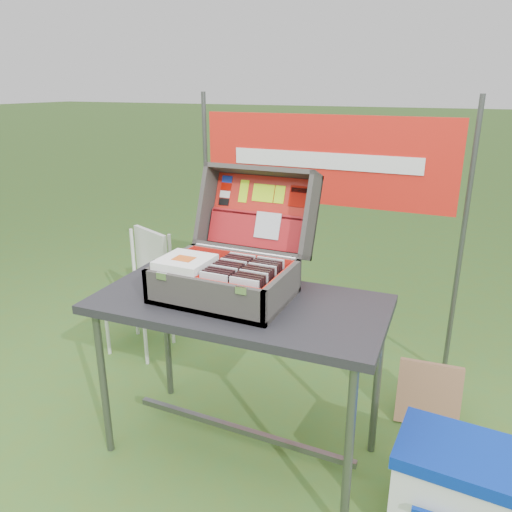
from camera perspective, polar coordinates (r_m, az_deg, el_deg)
The scene contains 91 objects.
ground at distance 2.74m, azimuth -0.69°, elevation -20.52°, with size 80.00×80.00×0.00m, color #396A2A.
table at distance 2.46m, azimuth -1.85°, elevation -13.87°, with size 1.32×0.66×0.82m, color #262629, non-canonical shape.
table_top at distance 2.27m, azimuth -1.95°, elevation -5.53°, with size 1.32×0.66×0.04m, color #262629.
table_leg_fl at distance 2.58m, azimuth -17.06°, elevation -13.63°, with size 0.04×0.04×0.78m, color #59595B.
table_leg_fr at distance 2.10m, azimuth 10.52°, elevation -21.47°, with size 0.04×0.04×0.78m, color #59595B.
table_leg_bl at distance 2.94m, azimuth -10.14°, elevation -8.75°, with size 0.04×0.04×0.78m, color #59595B.
table_leg_br at distance 2.53m, azimuth 13.67°, elevation -13.92°, with size 0.04×0.04×0.78m, color #59595B.
table_brace at distance 2.63m, azimuth -1.77°, elevation -19.23°, with size 1.17×0.03×0.03m, color #59595B.
suitcase at distance 2.25m, azimuth -3.02°, elevation 1.94°, with size 0.59×0.58×0.52m, color #524E4A, non-canonical shape.
suitcase_base_bottom at distance 2.29m, azimuth -3.61°, elevation -4.45°, with size 0.59×0.42×0.02m, color #524E4A.
suitcase_base_wall_front at distance 2.10m, azimuth -6.18°, elevation -4.71°, with size 0.59×0.02×0.16m, color #524E4A.
suitcase_base_wall_back at distance 2.43m, azimuth -1.45°, elevation -1.30°, with size 0.59×0.02×0.16m, color #524E4A.
suitcase_base_wall_left at distance 2.40m, azimuth -9.61°, elevation -1.81°, with size 0.02×0.42×0.16m, color #524E4A.
suitcase_base_wall_right at distance 2.15m, azimuth 3.02°, elevation -4.05°, with size 0.02×0.42×0.16m, color #524E4A.
suitcase_liner_floor at distance 2.28m, azimuth -3.62°, elevation -4.11°, with size 0.54×0.37×0.01m, color red.
suitcase_latch_left at distance 2.17m, azimuth -10.72°, elevation -2.27°, with size 0.05×0.01×0.03m, color silver.
suitcase_latch_right at distance 1.98m, azimuth -1.70°, elevation -3.96°, with size 0.05×0.01×0.03m, color silver.
suitcase_hinge at distance 2.41m, azimuth -1.35°, elevation 0.54°, with size 0.02×0.02×0.53m, color silver.
suitcase_lid_back at distance 2.55m, azimuth 0.69°, elevation 5.00°, with size 0.59×0.42×0.02m, color #524E4A.
suitcase_lid_rim_far at distance 2.52m, azimuth 0.77°, elevation 9.66°, with size 0.59×0.02×0.16m, color #524E4A.
suitcase_lid_rim_near at distance 2.48m, azimuth -0.57°, elevation 0.69°, with size 0.59×0.02×0.16m, color #524E4A.
suitcase_lid_rim_left at distance 2.62m, azimuth -5.56°, elevation 5.80°, with size 0.02×0.42×0.16m, color #524E4A.
suitcase_lid_rim_right at distance 2.39m, azimuth 6.29°, elevation 4.50°, with size 0.02×0.42×0.16m, color #524E4A.
suitcase_lid_liner at distance 2.54m, azimuth 0.56°, elevation 5.04°, with size 0.54×0.37×0.01m, color red.
suitcase_liner_wall_front at distance 2.11m, azimuth -5.99°, elevation -4.28°, with size 0.54×0.01×0.13m, color red.
suitcase_liner_wall_back at distance 2.41m, azimuth -1.60°, elevation -1.15°, with size 0.54×0.01×0.13m, color red.
suitcase_liner_wall_left at distance 2.39m, azimuth -9.33°, elevation -1.60°, with size 0.01×0.37×0.13m, color red.
suitcase_liner_wall_right at distance 2.15m, azimuth 2.67°, elevation -3.71°, with size 0.01×0.37×0.13m, color red.
suitcase_lid_pocket at distance 2.52m, azimuth 0.07°, elevation 2.91°, with size 0.52×0.17×0.03m, color maroon.
suitcase_pocket_edge at distance 2.52m, azimuth 0.30°, elevation 4.81°, with size 0.51×0.02×0.02m, color maroon.
suitcase_pocket_cd at distance 2.48m, azimuth 1.35°, elevation 3.50°, with size 0.13×0.13×0.01m, color silver.
lid_sticker_cc_a at distance 2.64m, azimuth -3.32°, elevation 8.76°, with size 0.06×0.04×0.00m, color #1933B2.
lid_sticker_cc_b at distance 2.64m, azimuth -3.44°, elevation 7.91°, with size 0.06×0.04×0.00m, color #A40A00.
lid_sticker_cc_c at distance 2.63m, azimuth -3.57°, elevation 7.06°, with size 0.06×0.04×0.00m, color white.
lid_sticker_cc_d at distance 2.63m, azimuth -3.70°, elevation 6.20°, with size 0.06×0.04×0.00m, color black.
lid_card_neon_tall at distance 2.59m, azimuth -1.42°, elevation 7.41°, with size 0.05×0.12×0.00m, color #C0FC15.
lid_card_neon_main at distance 2.55m, azimuth 0.83°, elevation 7.21°, with size 0.12×0.09×0.00m, color #C0FC15.
lid_card_neon_small at distance 2.51m, azimuth 2.71°, elevation 7.03°, with size 0.05×0.09×0.00m, color #C0FC15.
lid_sticker_band at distance 2.48m, azimuth 4.98°, elevation 6.80°, with size 0.10×0.10×0.00m, color #A40A00.
lid_sticker_band_bar at distance 2.48m, azimuth 5.08°, elevation 7.48°, with size 0.09×0.02×0.00m, color black.
cd_left_0 at distance 2.11m, azimuth -4.84°, elevation -3.91°, with size 0.13×0.01×0.15m, color silver.
cd_left_1 at distance 2.12m, azimuth -4.53°, elevation -3.69°, with size 0.13×0.01×0.15m, color black.
cd_left_2 at distance 2.14m, azimuth -4.24°, elevation -3.47°, with size 0.13×0.01×0.15m, color black.
cd_left_3 at distance 2.16m, azimuth -3.94°, elevation -3.26°, with size 0.13×0.01×0.15m, color black.
cd_left_4 at distance 2.18m, azimuth -3.66°, elevation -3.05°, with size 0.13×0.01×0.15m, color silver.
cd_left_5 at distance 2.20m, azimuth -3.38°, elevation -2.84°, with size 0.13×0.01×0.15m, color black.
cd_left_6 at distance 2.22m, azimuth -3.10°, elevation -2.64°, with size 0.13×0.01×0.15m, color black.
cd_left_7 at distance 2.24m, azimuth -2.83°, elevation -2.44°, with size 0.13×0.01×0.15m, color black.
cd_left_8 at distance 2.26m, azimuth -2.56°, elevation -2.25°, with size 0.13×0.01×0.15m, color silver.
cd_left_9 at distance 2.28m, azimuth -2.30°, elevation -2.06°, with size 0.13×0.01×0.15m, color black.
cd_left_10 at distance 2.29m, azimuth -2.04°, elevation -1.87°, with size 0.13×0.01×0.15m, color black.
cd_left_11 at distance 2.31m, azimuth -1.78°, elevation -1.68°, with size 0.13×0.01×0.15m, color black.
cd_left_12 at distance 2.33m, azimuth -1.53°, elevation -1.50°, with size 0.13×0.01×0.15m, color silver.
cd_right_0 at distance 2.05m, azimuth -1.35°, elevation -4.56°, with size 0.13×0.01×0.15m, color silver.
cd_right_1 at distance 2.06m, azimuth -1.08°, elevation -4.33°, with size 0.13×0.01×0.15m, color black.
cd_right_2 at distance 2.08m, azimuth -0.80°, elevation -4.10°, with size 0.13×0.01×0.15m, color black.
cd_right_3 at distance 2.10m, azimuth -0.53°, elevation -3.87°, with size 0.13×0.01×0.15m, color black.
cd_right_4 at distance 2.12m, azimuth -0.27°, elevation -3.65°, with size 0.13×0.01×0.15m, color silver.
cd_right_5 at distance 2.14m, azimuth -0.01°, elevation -3.44°, with size 0.13×0.01×0.15m, color black.
cd_right_6 at distance 2.16m, azimuth 0.24°, elevation -3.22°, with size 0.13×0.01×0.15m, color black.
cd_right_7 at distance 2.18m, azimuth 0.49°, elevation -3.01°, with size 0.13×0.01×0.15m, color black.
cd_right_8 at distance 2.20m, azimuth 0.74°, elevation -2.81°, with size 0.13×0.01×0.15m, color silver.
cd_right_9 at distance 2.22m, azimuth 0.98°, elevation -2.60°, with size 0.13×0.01×0.15m, color black.
cd_right_10 at distance 2.24m, azimuth 1.21°, elevation -2.41°, with size 0.13×0.01×0.15m, color black.
cd_right_11 at distance 2.26m, azimuth 1.45°, elevation -2.21°, with size 0.13×0.01×0.15m, color black.
cd_right_12 at distance 2.28m, azimuth 1.67°, elevation -2.02°, with size 0.13×0.01×0.15m, color silver.
songbook_0 at distance 2.24m, azimuth -8.07°, elevation -1.02°, with size 0.22×0.22×0.01m, color white.
songbook_1 at distance 2.24m, azimuth -8.07°, elevation -0.90°, with size 0.22×0.22×0.01m, color white.
songbook_2 at distance 2.24m, azimuth -8.08°, elevation -0.78°, with size 0.22×0.22×0.01m, color white.
songbook_3 at distance 2.24m, azimuth -8.08°, elevation -0.66°, with size 0.22×0.22×0.01m, color white.
songbook_4 at distance 2.24m, azimuth -8.09°, elevation -0.54°, with size 0.22×0.22×0.01m, color white.
songbook_5 at distance 2.23m, azimuth -8.09°, elevation -0.42°, with size 0.22×0.22×0.01m, color white.
songbook_6 at distance 2.23m, azimuth -8.10°, elevation -0.30°, with size 0.22×0.22×0.01m, color white.
songbook_graphic at distance 2.22m, azimuth -8.24°, elevation -0.28°, with size 0.09×0.07×0.00m, color #D85919.
cooler at distance 2.35m, azimuth 21.61°, elevation -23.54°, with size 0.46×0.35×0.41m, color white, non-canonical shape.
cooler_body at distance 2.37m, azimuth 21.53°, elevation -24.04°, with size 0.44×0.33×0.35m, color white.
cooler_lid at distance 2.24m, azimuth 22.19°, elevation -20.17°, with size 0.46×0.35×0.06m, color #062A9C.
chair at distance 3.46m, azimuth -13.33°, elevation -4.32°, with size 0.37×0.40×0.81m, color silver, non-canonical shape.
chair_seat at distance 3.46m, azimuth -13.34°, elevation -4.18°, with size 0.37×0.37×0.03m, color silver.
chair_backrest at distance 3.51m, azimuth -11.87°, elevation -0.14°, with size 0.37×0.03×0.39m, color silver.
chair_leg_fl at distance 3.53m, azimuth -16.67°, elevation -7.71°, with size 0.02×0.02×0.41m, color silver.
chair_leg_fr at distance 3.34m, azimuth -12.54°, elevation -8.86°, with size 0.02×0.02×0.41m, color silver.
chair_leg_bl at distance 3.74m, azimuth -13.57°, elevation -5.83°, with size 0.02×0.02×0.41m, color silver.
chair_leg_br at distance 3.57m, azimuth -9.55°, elevation -6.79°, with size 0.02×0.02×0.41m, color silver.
chair_upright_left at distance 3.61m, azimuth -13.88°, elevation 0.06°, with size 0.02×0.02×0.39m, color silver.
chair_upright_right at distance 3.43m, azimuth -9.75°, elevation -0.64°, with size 0.02×0.02×0.39m, color silver.
cardboard_box at distance 2.92m, azimuth 19.12°, elevation -14.73°, with size 0.33×0.05×0.34m, color #A56F4B.
banner_post_left at distance 3.60m, azimuth -5.59°, elevation 4.53°, with size 0.03×0.03×1.70m, color #59595B.
banner_post_right at distance 3.14m, azimuth 22.42°, elevation 0.99°, with size 0.03×0.03×1.70m, color #59595B.
banner at distance 3.17m, azimuth 7.77°, elevation 10.77°, with size 1.60×0.01×0.55m, color red.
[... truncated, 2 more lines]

